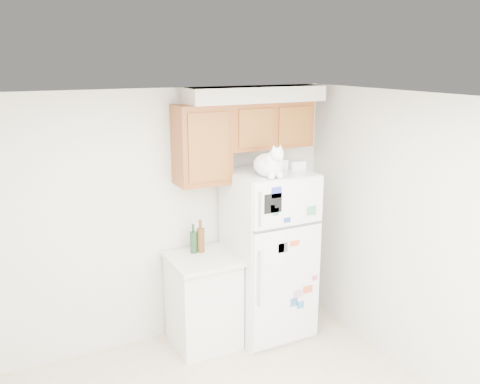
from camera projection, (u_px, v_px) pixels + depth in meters
room_shell at (243, 231)px, 3.31m from camera, size 3.84×4.04×2.52m
refrigerator at (268, 254)px, 5.12m from camera, size 0.76×0.78×1.70m
base_counter at (203, 300)px, 4.99m from camera, size 0.64×0.64×0.92m
cat at (270, 164)px, 4.66m from camera, size 0.31×0.46×0.32m
storage_box_back at (278, 164)px, 5.01m from camera, size 0.22×0.19×0.10m
storage_box_front at (297, 165)px, 4.98m from camera, size 0.16×0.13×0.09m
bottle_green at (193, 239)px, 4.93m from camera, size 0.07×0.07×0.29m
bottle_amber at (201, 236)px, 4.95m from camera, size 0.08×0.08×0.33m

